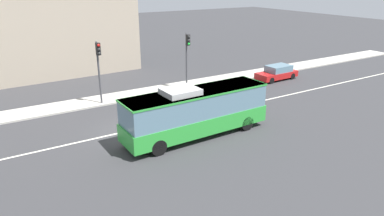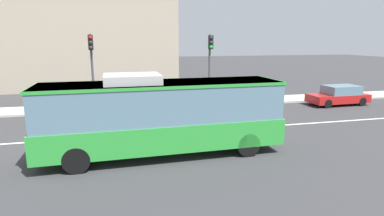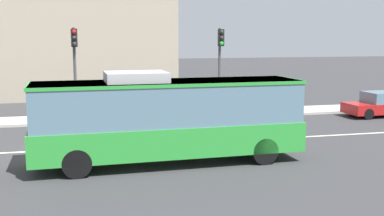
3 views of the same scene
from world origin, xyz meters
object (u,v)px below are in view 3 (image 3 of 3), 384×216
(transit_bus, at_px, (168,116))
(sedan_red, at_px, (383,104))
(traffic_light_far_corner, at_px, (75,58))
(traffic_light_near_corner, at_px, (220,57))

(transit_bus, distance_m, sedan_red, 16.26)
(traffic_light_far_corner, bearing_deg, transit_bus, 15.84)
(transit_bus, bearing_deg, traffic_light_near_corner, 61.04)
(sedan_red, bearing_deg, transit_bus, 25.38)
(traffic_light_near_corner, xyz_separation_m, traffic_light_far_corner, (-8.17, -0.01, 0.00))
(sedan_red, relative_size, traffic_light_far_corner, 0.88)
(traffic_light_near_corner, distance_m, traffic_light_far_corner, 8.17)
(transit_bus, relative_size, traffic_light_far_corner, 1.93)
(sedan_red, bearing_deg, traffic_light_far_corner, -7.46)
(transit_bus, distance_m, traffic_light_far_corner, 9.93)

